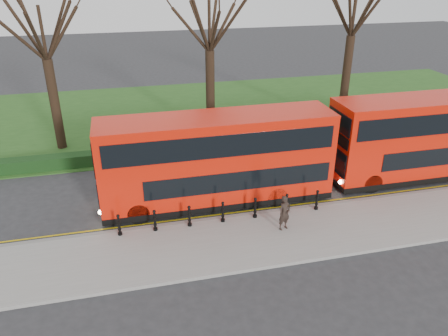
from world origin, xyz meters
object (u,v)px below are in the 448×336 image
object	(u,v)px
bus_lead	(217,160)
bollard_row	(223,212)
bus_rear	(432,137)
pedestrian	(285,213)

from	to	relation	value
bus_lead	bollard_row	bearing A→B (deg)	-95.83
bollard_row	bus_rear	bearing A→B (deg)	10.53
bus_lead	pedestrian	world-z (taller)	bus_lead
bus_lead	bus_rear	xyz separation A→B (m)	(12.28, 0.17, 0.03)
bollard_row	bus_lead	bearing A→B (deg)	84.17
bus_lead	bus_rear	bearing A→B (deg)	0.78
bus_lead	pedestrian	size ratio (longest dim) A/B	6.89
bus_lead	pedestrian	bearing A→B (deg)	-55.53
bollard_row	pedestrian	size ratio (longest dim) A/B	5.75
pedestrian	bus_lead	bearing A→B (deg)	104.99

